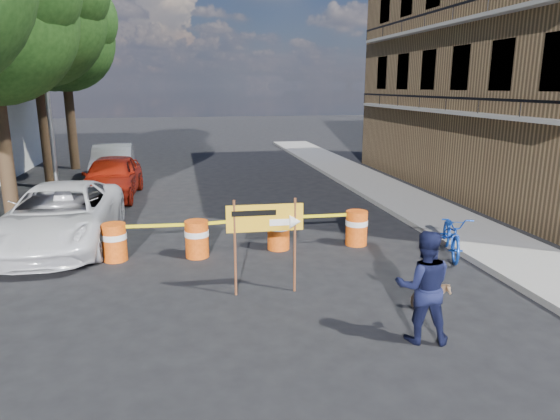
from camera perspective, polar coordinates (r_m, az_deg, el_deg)
name	(u,v)px	position (r m, az deg, el deg)	size (l,w,h in m)	color
ground	(266,289)	(10.32, -1.61, -9.06)	(120.00, 120.00, 0.00)	black
sidewalk_east	(415,205)	(17.67, 15.14, 0.53)	(2.40, 40.00, 0.15)	gray
apartment_building	(545,32)	(22.13, 28.01, 17.51)	(8.00, 16.00, 12.00)	olive
tree_mid_b	(34,13)	(22.14, -26.29, 19.56)	(5.67, 5.40, 9.62)	#332316
tree_far	(64,39)	(26.95, -23.45, 17.52)	(5.04, 4.80, 8.84)	#332316
streetlamp	(47,76)	(19.36, -25.07, 13.71)	(1.25, 0.18, 8.00)	gray
barrel_far_left	(114,241)	(12.44, -18.40, -3.42)	(0.58, 0.58, 0.90)	#C7410B
barrel_mid_left	(197,238)	(12.22, -9.49, -3.19)	(0.58, 0.58, 0.90)	#C7410B
barrel_mid_right	(278,231)	(12.64, -0.18, -2.41)	(0.58, 0.58, 0.90)	#C7410B
barrel_far_right	(356,227)	(13.12, 8.73, -1.96)	(0.58, 0.58, 0.90)	#C7410B
detour_sign	(275,224)	(9.70, -0.54, -1.66)	(1.51, 0.29, 1.94)	#592D19
pedestrian	(423,287)	(8.36, 16.07, -8.42)	(0.90, 0.70, 1.86)	black
bicycle	(454,215)	(12.71, 19.23, -0.58)	(0.71, 1.07, 2.03)	#1643B7
dog	(430,297)	(9.68, 16.80, -9.46)	(0.31, 0.67, 0.57)	tan
suv_white	(60,216)	(14.10, -23.83, -0.60)	(2.58, 5.60, 1.56)	white
sedan_red	(112,177)	(19.46, -18.67, 3.61)	(1.85, 4.59, 1.56)	#9B1C0C
sedan_silver	(113,162)	(23.22, -18.53, 5.17)	(1.64, 4.69, 1.55)	#A4A5AB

